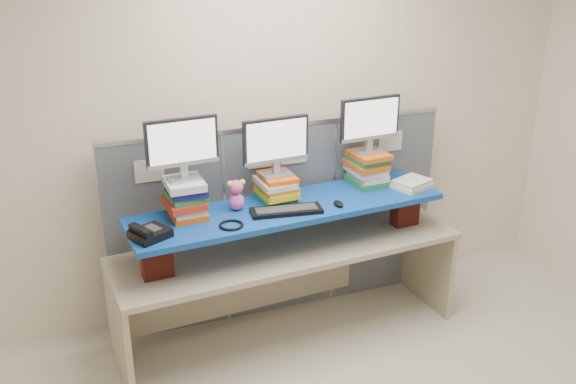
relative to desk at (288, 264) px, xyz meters
name	(u,v)px	position (x,y,z in m)	size (l,w,h in m)	color
room	(405,245)	(0.08, -1.39, 0.80)	(5.00, 4.00, 2.80)	#F7E4CB
cubicle_partition	(280,219)	(0.08, 0.39, 0.17)	(2.60, 0.06, 1.53)	#4D535B
desk	(288,264)	(0.00, 0.00, 0.00)	(2.52, 0.89, 0.75)	tan
brick_pier_left	(156,258)	(-0.94, -0.11, 0.28)	(0.19, 0.11, 0.26)	maroon
brick_pier_right	(405,208)	(0.94, 0.01, 0.28)	(0.19, 0.11, 0.26)	maroon
blue_board	(288,208)	(0.00, 0.00, 0.44)	(2.20, 0.55, 0.04)	navy
book_stack_left	(186,198)	(-0.69, 0.07, 0.59)	(0.27, 0.32, 0.26)	#CE5113
book_stack_center	(276,187)	(-0.04, 0.12, 0.55)	(0.26, 0.31, 0.19)	#20783C
book_stack_right	(367,168)	(0.69, 0.17, 0.58)	(0.28, 0.33, 0.25)	#20783C
monitor_left	(182,145)	(-0.69, 0.07, 0.95)	(0.47, 0.15, 0.41)	#A1A1A6
monitor_center	(276,143)	(-0.04, 0.12, 0.88)	(0.47, 0.15, 0.41)	#A1A1A6
monitor_right	(370,121)	(0.69, 0.17, 0.94)	(0.47, 0.15, 0.41)	#A1A1A6
keyboard	(286,210)	(-0.05, -0.10, 0.47)	(0.50, 0.22, 0.03)	black
mouse	(338,204)	(0.32, -0.13, 0.47)	(0.06, 0.10, 0.03)	black
desk_phone	(149,233)	(-0.97, -0.17, 0.49)	(0.28, 0.27, 0.09)	black
headset	(231,225)	(-0.46, -0.18, 0.46)	(0.16, 0.16, 0.02)	black
plush_toy	(237,195)	(-0.35, 0.05, 0.57)	(0.13, 0.09, 0.22)	#EE5AAC
binder_stack	(412,184)	(0.97, -0.01, 0.49)	(0.32, 0.29, 0.06)	beige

